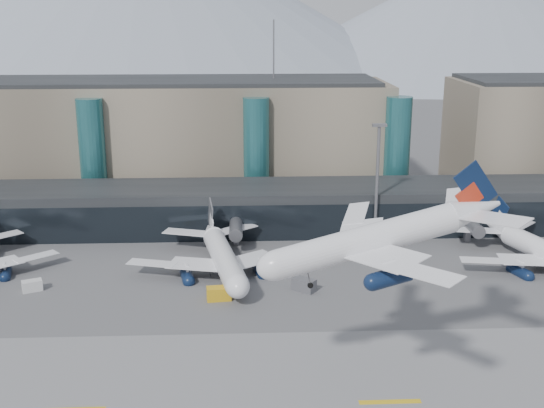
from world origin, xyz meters
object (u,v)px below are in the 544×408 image
(veh_g, at_px, (323,262))
(veh_h, at_px, (219,294))
(veh_b, at_px, (180,262))
(veh_a, at_px, (32,286))
(veh_d, at_px, (399,240))
(jet_parked_mid, at_px, (221,247))
(jet_parked_right, at_px, (539,243))
(veh_c, at_px, (304,285))
(hero_jet, at_px, (391,228))
(lightmast_mid, at_px, (377,176))

(veh_g, distance_m, veh_h, 25.28)
(veh_b, bearing_deg, veh_a, 105.26)
(veh_d, height_order, veh_g, veh_g)
(jet_parked_mid, bearing_deg, veh_g, -97.41)
(jet_parked_right, bearing_deg, veh_c, 86.80)
(hero_jet, relative_size, veh_c, 8.06)
(jet_parked_right, bearing_deg, hero_jet, 122.12)
(jet_parked_right, bearing_deg, veh_a, 78.83)
(lightmast_mid, height_order, veh_d, lightmast_mid)
(hero_jet, height_order, veh_c, hero_jet)
(veh_a, height_order, veh_b, veh_a)
(jet_parked_right, height_order, veh_d, jet_parked_right)
(veh_c, distance_m, veh_d, 33.49)
(veh_g, bearing_deg, lightmast_mid, 94.62)
(veh_c, height_order, veh_h, veh_h)
(hero_jet, xyz_separation_m, veh_g, (-2.45, 46.41, -21.79))
(veh_a, bearing_deg, jet_parked_mid, -7.76)
(veh_a, height_order, veh_g, veh_a)
(lightmast_mid, height_order, veh_g, lightmast_mid)
(veh_c, bearing_deg, veh_b, -172.97)
(lightmast_mid, height_order, jet_parked_mid, lightmast_mid)
(jet_parked_mid, height_order, veh_a, jet_parked_mid)
(veh_b, xyz_separation_m, veh_h, (8.12, -16.86, 0.50))
(veh_b, bearing_deg, veh_d, -85.48)
(veh_b, bearing_deg, jet_parked_mid, -115.73)
(jet_parked_mid, xyz_separation_m, veh_a, (-33.41, -8.98, -3.62))
(veh_d, bearing_deg, veh_b, 142.60)
(lightmast_mid, height_order, jet_parked_right, lightmast_mid)
(veh_g, bearing_deg, veh_h, -95.10)
(lightmast_mid, distance_m, veh_h, 46.33)
(veh_a, xyz_separation_m, veh_c, (48.40, -2.21, 0.17))
(veh_d, bearing_deg, veh_h, 165.57)
(lightmast_mid, distance_m, veh_g, 23.60)
(veh_c, bearing_deg, veh_g, 106.20)
(jet_parked_mid, distance_m, jet_parked_right, 62.04)
(jet_parked_mid, bearing_deg, veh_a, 94.15)
(veh_a, bearing_deg, lightmast_mid, -2.50)
(veh_d, bearing_deg, veh_c, 176.53)
(veh_a, distance_m, veh_d, 74.49)
(veh_d, bearing_deg, lightmast_mid, 106.62)
(hero_jet, distance_m, veh_h, 43.65)
(jet_parked_right, relative_size, veh_g, 13.80)
(veh_a, bearing_deg, hero_jet, -55.84)
(hero_jet, bearing_deg, veh_g, 83.47)
(veh_a, relative_size, veh_g, 1.28)
(hero_jet, relative_size, veh_d, 12.48)
(hero_jet, bearing_deg, veh_d, 65.81)
(jet_parked_right, height_order, veh_a, jet_parked_right)
(hero_jet, distance_m, veh_d, 64.47)
(veh_b, xyz_separation_m, veh_d, (45.76, 11.06, 0.10))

